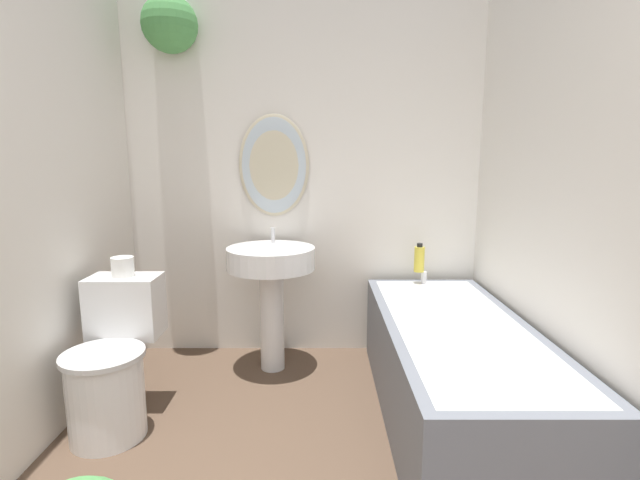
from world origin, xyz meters
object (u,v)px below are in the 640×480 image
shampoo_bottle (421,259)px  toilet_paper_roll (125,267)px  toilet (115,364)px  bathtub (456,370)px  pedestal_sink (273,275)px

shampoo_bottle → toilet_paper_roll: toilet_paper_roll is taller
toilet → toilet_paper_roll: (0.00, 0.19, 0.44)m
toilet → bathtub: (1.67, 0.06, -0.06)m
toilet_paper_roll → shampoo_bottle: bearing=20.5°
pedestal_sink → toilet_paper_roll: bearing=-147.1°
bathtub → shampoo_bottle: size_ratio=9.13×
pedestal_sink → shampoo_bottle: bearing=9.6°
bathtub → toilet_paper_roll: 1.74m
toilet → shampoo_bottle: shampoo_bottle is taller
pedestal_sink → shampoo_bottle: pedestal_sink is taller
bathtub → toilet_paper_roll: bearing=175.5°
shampoo_bottle → toilet_paper_roll: (-1.64, -0.61, 0.09)m
toilet → pedestal_sink: 0.99m
pedestal_sink → toilet_paper_roll: size_ratio=7.93×
toilet → toilet_paper_roll: bearing=90.0°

